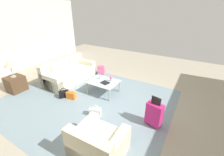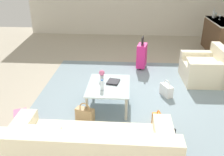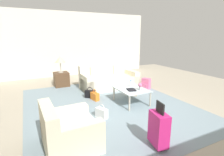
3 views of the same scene
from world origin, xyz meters
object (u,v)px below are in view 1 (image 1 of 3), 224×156
object	(u,v)px
water_bottle	(100,77)
suitcase_magenta	(154,114)
handbag_orange	(71,95)
flower_vase	(111,78)
table_lamp	(9,64)
couch	(68,73)
coffee_table	(103,83)
coffee_table_book	(105,83)
handbag_tan	(97,82)
handbag_black	(64,94)
armchair	(98,146)
handbag_white	(95,112)
side_table	(16,84)
backpack_pink	(101,70)

from	to	relation	value
water_bottle	suitcase_magenta	xyz separation A→B (m)	(-2.20, 0.80, -0.18)
suitcase_magenta	handbag_orange	bearing A→B (deg)	3.85
flower_vase	table_lamp	distance (m)	3.47
couch	coffee_table	world-z (taller)	couch
coffee_table_book	suitcase_magenta	world-z (taller)	suitcase_magenta
couch	handbag_tan	distance (m)	1.29
couch	handbag_black	xyz separation A→B (m)	(-0.81, 1.04, -0.17)
armchair	table_lamp	distance (m)	4.22
handbag_tan	handbag_white	bearing A→B (deg)	124.07
handbag_white	side_table	bearing A→B (deg)	5.79
water_bottle	handbag_white	distance (m)	1.50
table_lamp	handbag_orange	distance (m)	2.37
couch	handbag_white	size ratio (longest dim) A/B	5.95
flower_vase	side_table	xyz separation A→B (m)	(3.02, 1.65, -0.29)
couch	armchair	distance (m)	3.84
coffee_table_book	handbag_black	world-z (taller)	coffee_table_book
couch	water_bottle	world-z (taller)	couch
armchair	handbag_white	bearing A→B (deg)	-51.21
suitcase_magenta	handbag_tan	bearing A→B (deg)	-22.84
armchair	water_bottle	size ratio (longest dim) A/B	4.96
handbag_white	armchair	bearing A→B (deg)	128.79
flower_vase	handbag_orange	world-z (taller)	flower_vase
flower_vase	suitcase_magenta	bearing A→B (deg)	154.47
handbag_black	backpack_pink	size ratio (longest dim) A/B	0.89
coffee_table_book	backpack_pink	size ratio (longest dim) A/B	0.65
couch	water_bottle	distance (m)	1.62
suitcase_magenta	handbag_white	bearing A→B (deg)	17.21
coffee_table	couch	bearing A→B (deg)	-3.18
coffee_table	handbag_white	distance (m)	1.29
coffee_table	handbag_tan	distance (m)	0.71
handbag_black	handbag_white	xyz separation A→B (m)	(-1.48, 0.22, 0.00)
handbag_orange	handbag_black	bearing A→B (deg)	12.54
handbag_tan	backpack_pink	bearing A→B (deg)	-63.78
side_table	table_lamp	size ratio (longest dim) A/B	0.88
handbag_black	handbag_white	world-z (taller)	same
coffee_table_book	water_bottle	bearing A→B (deg)	-18.28
handbag_tan	handbag_black	bearing A→B (deg)	71.48
flower_vase	coffee_table_book	bearing A→B (deg)	66.50
coffee_table_book	side_table	distance (m)	3.25
coffee_table	coffee_table_book	distance (m)	0.16
armchair	water_bottle	world-z (taller)	armchair
couch	handbag_orange	bearing A→B (deg)	137.93
flower_vase	handbag_orange	distance (m)	1.46
armchair	handbag_tan	distance (m)	3.14
side_table	handbag_orange	world-z (taller)	side_table
armchair	coffee_table	bearing A→B (deg)	-59.01
flower_vase	side_table	size ratio (longest dim) A/B	0.37
handbag_orange	handbag_white	world-z (taller)	same
handbag_orange	handbag_tan	bearing A→B (deg)	-97.56
handbag_tan	handbag_white	world-z (taller)	same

